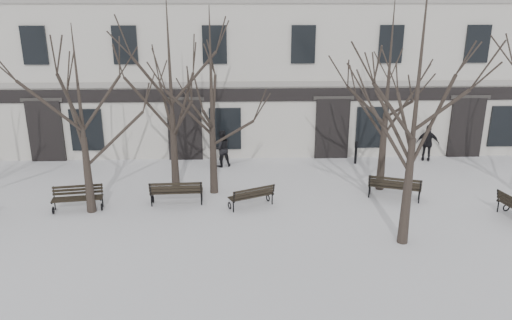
{
  "coord_description": "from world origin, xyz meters",
  "views": [
    {
      "loc": [
        -0.92,
        -14.99,
        7.49
      ],
      "look_at": [
        -0.31,
        3.0,
        1.55
      ],
      "focal_mm": 35.0,
      "sensor_mm": 36.0,
      "label": 1
    }
  ],
  "objects_px": {
    "tree_1": "(79,99)",
    "bench_2": "(395,186)",
    "tree_2": "(418,82)",
    "bench_3": "(78,197)",
    "bench_4": "(252,196)",
    "bench_1": "(176,191)"
  },
  "relations": [
    {
      "from": "bench_1",
      "to": "bench_4",
      "type": "height_order",
      "value": "bench_1"
    },
    {
      "from": "bench_1",
      "to": "bench_3",
      "type": "height_order",
      "value": "bench_1"
    },
    {
      "from": "bench_2",
      "to": "bench_4",
      "type": "distance_m",
      "value": 5.53
    },
    {
      "from": "tree_2",
      "to": "bench_2",
      "type": "distance_m",
      "value": 5.83
    },
    {
      "from": "tree_1",
      "to": "bench_3",
      "type": "relative_size",
      "value": 3.6
    },
    {
      "from": "tree_2",
      "to": "bench_2",
      "type": "height_order",
      "value": "tree_2"
    },
    {
      "from": "tree_1",
      "to": "bench_1",
      "type": "height_order",
      "value": "tree_1"
    },
    {
      "from": "tree_2",
      "to": "bench_2",
      "type": "xyz_separation_m",
      "value": [
        0.77,
        3.51,
        -4.59
      ]
    },
    {
      "from": "bench_4",
      "to": "tree_1",
      "type": "bearing_deg",
      "value": -23.51
    },
    {
      "from": "bench_1",
      "to": "bench_3",
      "type": "relative_size",
      "value": 1.07
    },
    {
      "from": "tree_1",
      "to": "bench_4",
      "type": "xyz_separation_m",
      "value": [
        5.85,
        0.19,
        -3.7
      ]
    },
    {
      "from": "tree_1",
      "to": "bench_4",
      "type": "height_order",
      "value": "tree_1"
    },
    {
      "from": "tree_2",
      "to": "bench_4",
      "type": "xyz_separation_m",
      "value": [
        -4.73,
        2.94,
        -4.67
      ]
    },
    {
      "from": "tree_2",
      "to": "bench_3",
      "type": "distance_m",
      "value": 12.39
    },
    {
      "from": "bench_2",
      "to": "tree_1",
      "type": "bearing_deg",
      "value": 22.97
    },
    {
      "from": "tree_1",
      "to": "bench_1",
      "type": "xyz_separation_m",
      "value": [
        3.04,
        0.54,
        -3.63
      ]
    },
    {
      "from": "bench_3",
      "to": "bench_4",
      "type": "height_order",
      "value": "bench_3"
    },
    {
      "from": "bench_2",
      "to": "tree_2",
      "type": "bearing_deg",
      "value": 96.85
    },
    {
      "from": "tree_2",
      "to": "bench_3",
      "type": "xyz_separation_m",
      "value": [
        -11.11,
        2.94,
        -4.64
      ]
    },
    {
      "from": "bench_2",
      "to": "bench_3",
      "type": "relative_size",
      "value": 1.11
    },
    {
      "from": "bench_2",
      "to": "bench_3",
      "type": "bearing_deg",
      "value": 21.91
    },
    {
      "from": "tree_1",
      "to": "bench_2",
      "type": "xyz_separation_m",
      "value": [
        11.35,
        0.75,
        -3.62
      ]
    }
  ]
}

